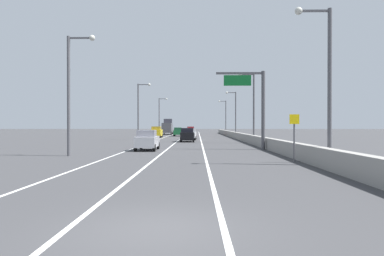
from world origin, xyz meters
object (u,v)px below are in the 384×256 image
lamp_post_left_far (160,113)px  car_yellow_3 (157,132)px  speed_advisory_sign (294,134)px  lamp_post_left_mid (140,107)px  lamp_post_right_fourth (225,115)px  car_green_5 (178,132)px  car_white_1 (190,134)px  box_truck (168,127)px  lamp_post_left_near (72,86)px  overhead_sign_gantry (255,100)px  lamp_post_right_third (234,111)px  car_red_4 (191,131)px  lamp_post_right_second (252,102)px  lamp_post_right_near (325,74)px  car_black_0 (187,135)px  car_silver_2 (147,140)px

lamp_post_left_far → car_yellow_3: size_ratio=2.17×
speed_advisory_sign → lamp_post_left_mid: size_ratio=0.33×
speed_advisory_sign → lamp_post_right_fourth: (1.58, 73.84, 3.55)m
car_green_5 → car_white_1: bearing=-81.5°
lamp_post_left_far → box_truck: 4.56m
lamp_post_left_mid → car_yellow_3: bearing=79.3°
box_truck → speed_advisory_sign: bearing=-78.6°
lamp_post_left_far → lamp_post_right_fourth: bearing=28.4°
lamp_post_left_mid → box_truck: (1.73, 32.56, -3.48)m
lamp_post_left_near → box_truck: bearing=88.3°
speed_advisory_sign → lamp_post_left_mid: 38.09m
overhead_sign_gantry → speed_advisory_sign: (0.44, -11.68, -2.96)m
lamp_post_left_mid → car_yellow_3: size_ratio=2.17×
lamp_post_left_mid → car_white_1: 9.26m
lamp_post_right_third → lamp_post_left_far: 23.13m
lamp_post_left_mid → lamp_post_left_near: bearing=-90.3°
lamp_post_left_mid → car_red_4: size_ratio=2.23×
speed_advisory_sign → lamp_post_left_near: (-15.48, 4.62, 3.55)m
lamp_post_left_far → car_white_1: size_ratio=2.05×
lamp_post_right_third → car_white_1: bearing=-120.4°
lamp_post_left_near → lamp_post_left_mid: bearing=89.7°
lamp_post_right_second → car_white_1: lamp_post_right_second is taller
lamp_post_right_near → lamp_post_right_third: same height
lamp_post_left_far → car_black_0: (7.75, -37.12, -4.34)m
lamp_post_right_third → car_black_0: bearing=-112.9°
car_black_0 → car_silver_2: car_black_0 is taller
overhead_sign_gantry → lamp_post_left_far: 55.12m
lamp_post_right_fourth → speed_advisory_sign: bearing=-91.2°
lamp_post_right_second → car_black_0: 10.33m
lamp_post_right_fourth → lamp_post_left_far: same height
lamp_post_right_second → lamp_post_right_fourth: size_ratio=1.00×
lamp_post_right_fourth → lamp_post_left_far: (-16.75, -9.04, 0.00)m
lamp_post_right_second → lamp_post_right_third: 25.08m
lamp_post_right_second → lamp_post_left_mid: bearing=146.1°
box_truck → lamp_post_left_near: bearing=-91.7°
lamp_post_left_mid → car_red_4: 25.71m
car_green_5 → car_red_4: bearing=63.0°
car_green_5 → box_truck: 14.02m
lamp_post_left_far → car_white_1: (8.00, -30.80, -4.38)m
overhead_sign_gantry → lamp_post_left_mid: size_ratio=0.82×
car_red_4 → car_black_0: bearing=-89.8°
lamp_post_right_near → car_yellow_3: bearing=108.4°
lamp_post_left_near → car_black_0: bearing=70.7°
lamp_post_left_mid → car_white_1: lamp_post_left_mid is taller
car_black_0 → car_white_1: car_black_0 is taller
overhead_sign_gantry → car_white_1: bearing=106.8°
lamp_post_right_fourth → lamp_post_left_far: bearing=-151.6°
lamp_post_right_third → car_red_4: (-9.01, 10.07, -4.29)m
lamp_post_right_second → lamp_post_right_third: same height
lamp_post_right_second → lamp_post_right_third: bearing=89.0°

